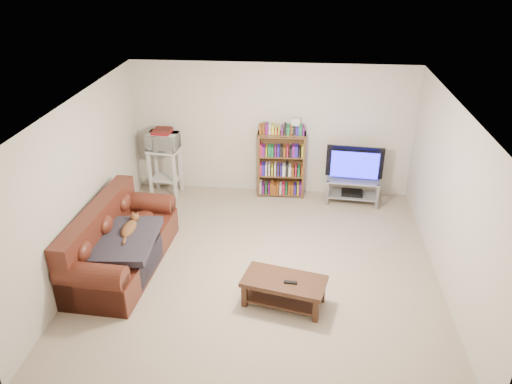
# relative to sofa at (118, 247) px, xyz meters

# --- Properties ---
(floor) EXTENTS (5.00, 5.00, 0.00)m
(floor) POSITION_rel_sofa_xyz_m (2.04, 0.18, -0.33)
(floor) COLOR tan
(floor) RESTS_ON ground
(ceiling) EXTENTS (5.00, 5.00, 0.00)m
(ceiling) POSITION_rel_sofa_xyz_m (2.04, 0.18, 2.07)
(ceiling) COLOR white
(ceiling) RESTS_ON ground
(wall_back) EXTENTS (5.00, 0.00, 5.00)m
(wall_back) POSITION_rel_sofa_xyz_m (2.04, 2.68, 0.87)
(wall_back) COLOR silver
(wall_back) RESTS_ON ground
(wall_front) EXTENTS (5.00, 0.00, 5.00)m
(wall_front) POSITION_rel_sofa_xyz_m (2.04, -2.32, 0.87)
(wall_front) COLOR silver
(wall_front) RESTS_ON ground
(wall_left) EXTENTS (0.00, 5.00, 5.00)m
(wall_left) POSITION_rel_sofa_xyz_m (-0.46, 0.18, 0.87)
(wall_left) COLOR silver
(wall_left) RESTS_ON ground
(wall_right) EXTENTS (0.00, 5.00, 5.00)m
(wall_right) POSITION_rel_sofa_xyz_m (4.54, 0.18, 0.87)
(wall_right) COLOR silver
(wall_right) RESTS_ON ground
(sofa) EXTENTS (1.08, 2.24, 0.93)m
(sofa) POSITION_rel_sofa_xyz_m (0.00, 0.00, 0.00)
(sofa) COLOR #4F1F14
(sofa) RESTS_ON floor
(blanket) EXTENTS (0.87, 1.11, 0.19)m
(blanket) POSITION_rel_sofa_xyz_m (0.18, -0.16, 0.22)
(blanket) COLOR #2B2731
(blanket) RESTS_ON sofa
(cat) EXTENTS (0.27, 0.61, 0.18)m
(cat) POSITION_rel_sofa_xyz_m (0.19, 0.04, 0.28)
(cat) COLOR brown
(cat) RESTS_ON sofa
(coffee_table) EXTENTS (1.14, 0.75, 0.38)m
(coffee_table) POSITION_rel_sofa_xyz_m (2.41, -0.63, -0.06)
(coffee_table) COLOR #3C2215
(coffee_table) RESTS_ON floor
(remote) EXTENTS (0.18, 0.06, 0.02)m
(remote) POSITION_rel_sofa_xyz_m (2.49, -0.70, 0.07)
(remote) COLOR black
(remote) RESTS_ON coffee_table
(tv_stand) EXTENTS (0.96, 0.50, 0.46)m
(tv_stand) POSITION_rel_sofa_xyz_m (3.51, 2.30, -0.01)
(tv_stand) COLOR #999EA3
(tv_stand) RESTS_ON floor
(television) EXTENTS (1.01, 0.22, 0.58)m
(television) POSITION_rel_sofa_xyz_m (3.51, 2.30, 0.43)
(television) COLOR black
(television) RESTS_ON tv_stand
(dvd_player) EXTENTS (0.39, 0.29, 0.06)m
(dvd_player) POSITION_rel_sofa_xyz_m (3.51, 2.30, -0.14)
(dvd_player) COLOR black
(dvd_player) RESTS_ON tv_stand
(bookshelf) EXTENTS (0.85, 0.28, 1.22)m
(bookshelf) POSITION_rel_sofa_xyz_m (2.22, 2.48, 0.30)
(bookshelf) COLOR brown
(bookshelf) RESTS_ON floor
(shelf_clutter) EXTENTS (0.62, 0.20, 0.28)m
(shelf_clutter) POSITION_rel_sofa_xyz_m (2.32, 2.49, 1.00)
(shelf_clutter) COLOR silver
(shelf_clutter) RESTS_ON bookshelf
(microwave_stand) EXTENTS (0.59, 0.45, 0.88)m
(microwave_stand) POSITION_rel_sofa_xyz_m (0.10, 2.36, 0.24)
(microwave_stand) COLOR silver
(microwave_stand) RESTS_ON floor
(microwave) EXTENTS (0.58, 0.42, 0.30)m
(microwave) POSITION_rel_sofa_xyz_m (0.10, 2.36, 0.70)
(microwave) COLOR silver
(microwave) RESTS_ON microwave_stand
(game_boxes) EXTENTS (0.35, 0.31, 0.05)m
(game_boxes) POSITION_rel_sofa_xyz_m (0.10, 2.36, 0.88)
(game_boxes) COLOR maroon
(game_boxes) RESTS_ON microwave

